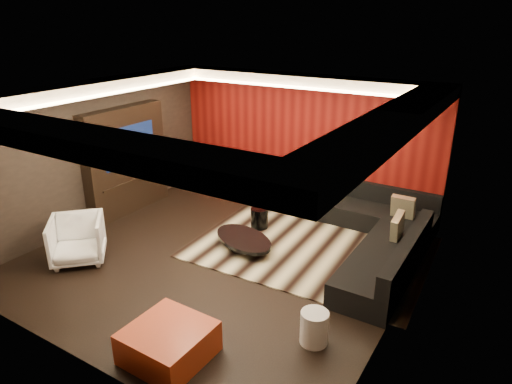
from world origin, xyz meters
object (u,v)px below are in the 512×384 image
Objects in this scene: coffee_table at (244,243)px; armchair at (77,240)px; orange_ottoman at (169,343)px; sectional_sofa at (357,225)px; drum_stool at (259,218)px; white_side_table at (314,328)px.

coffee_table is 2.82m from armchair.
orange_ottoman is at bearing -63.69° from armchair.
drum_stool is at bearing -161.13° from sectional_sofa.
coffee_table is 1.49× the size of armchair.
coffee_table is 3.22× the size of drum_stool.
drum_stool is 1.86m from sectional_sofa.
sectional_sofa is (-0.55, 3.09, 0.04)m from white_side_table.
orange_ottoman is (-1.39, -1.16, -0.02)m from white_side_table.
armchair reaches higher than white_side_table.
orange_ottoman is at bearing -75.83° from drum_stool.
orange_ottoman is 1.08× the size of armchair.
drum_stool is at bearing 103.06° from coffee_table.
orange_ottoman is at bearing -140.10° from white_side_table.
armchair is (-2.89, 0.99, 0.18)m from orange_ottoman.
sectional_sofa is at bearing 100.12° from white_side_table.
sectional_sofa is at bearing -3.52° from armchair.
white_side_table is 0.48× the size of orange_ottoman.
sectional_sofa reaches higher than coffee_table.
drum_stool is at bearing 8.87° from armchair.
armchair is at bearing -138.74° from sectional_sofa.
coffee_table is at bearing 104.52° from orange_ottoman.
orange_ottoman is (0.92, -3.65, -0.01)m from drum_stool.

